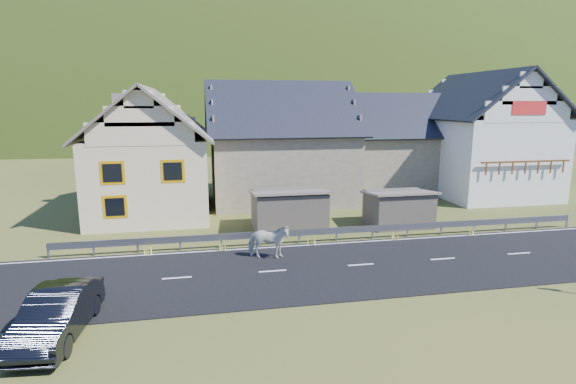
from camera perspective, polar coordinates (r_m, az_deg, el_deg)
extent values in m
plane|color=#32401A|center=(20.57, 9.22, -9.21)|extent=(160.00, 160.00, 0.00)
cube|color=black|center=(20.57, 9.23, -9.16)|extent=(60.00, 7.00, 0.04)
cube|color=silver|center=(20.56, 9.23, -9.10)|extent=(60.00, 6.60, 0.01)
cube|color=#93969B|center=(23.70, 6.20, -4.89)|extent=(28.00, 0.08, 0.34)
cube|color=#93969B|center=(23.87, -28.17, -6.66)|extent=(0.10, 0.06, 0.70)
cube|color=#93969B|center=(23.35, -23.45, -6.62)|extent=(0.10, 0.06, 0.70)
cube|color=#93969B|center=(22.99, -18.55, -6.54)|extent=(0.10, 0.06, 0.70)
cube|color=#93969B|center=(22.81, -13.54, -6.40)|extent=(0.10, 0.06, 0.70)
cube|color=#93969B|center=(22.79, -8.49, -6.21)|extent=(0.10, 0.06, 0.70)
cube|color=#93969B|center=(22.95, -3.47, -5.98)|extent=(0.10, 0.06, 0.70)
cube|color=#93969B|center=(23.29, 1.44, -5.71)|extent=(0.10, 0.06, 0.70)
cube|color=#93969B|center=(23.78, 6.17, -5.41)|extent=(0.10, 0.06, 0.70)
cube|color=#93969B|center=(24.43, 10.67, -5.09)|extent=(0.10, 0.06, 0.70)
cube|color=#93969B|center=(25.23, 14.91, -4.76)|extent=(0.10, 0.06, 0.70)
cube|color=#93969B|center=(26.15, 18.87, -4.42)|extent=(0.10, 0.06, 0.70)
cube|color=#93969B|center=(27.19, 22.54, -4.10)|extent=(0.10, 0.06, 0.70)
cube|color=#93969B|center=(28.33, 25.93, -3.78)|extent=(0.10, 0.06, 0.70)
cube|color=#93969B|center=(29.56, 29.04, -3.48)|extent=(0.10, 0.06, 0.70)
cube|color=#93969B|center=(30.88, 31.89, -3.19)|extent=(0.10, 0.06, 0.70)
cube|color=brown|center=(25.73, 0.10, -2.33)|extent=(4.30, 3.30, 2.40)
cube|color=brown|center=(27.28, 13.84, -2.09)|extent=(3.80, 2.90, 2.20)
cube|color=beige|center=(30.56, -16.87, 2.03)|extent=(7.00, 9.00, 5.00)
cube|color=#D19006|center=(26.25, -21.40, 2.28)|extent=(1.30, 0.12, 1.30)
cube|color=#D19006|center=(25.86, -14.41, 2.58)|extent=(1.30, 0.12, 1.30)
cube|color=#D19006|center=(26.58, -21.11, -1.77)|extent=(1.30, 0.12, 1.30)
cube|color=gray|center=(31.96, -20.64, 9.50)|extent=(0.70, 0.70, 2.40)
cube|color=gray|center=(33.87, -1.03, 3.38)|extent=(10.00, 9.00, 5.00)
cube|color=gray|center=(38.76, 13.19, 3.78)|extent=(9.00, 8.00, 4.60)
cube|color=white|center=(39.00, 23.15, 4.25)|extent=(8.00, 10.00, 6.00)
cube|color=red|center=(34.74, 28.31, 9.37)|extent=(2.60, 0.06, 0.90)
cube|color=brown|center=(34.79, 27.99, 3.43)|extent=(6.80, 0.12, 0.12)
ellipsoid|color=#1D330C|center=(200.24, -7.59, 3.37)|extent=(440.00, 280.00, 260.00)
ellipsoid|color=black|center=(136.80, -32.13, 9.09)|extent=(76.00, 50.00, 28.00)
imported|color=silver|center=(20.90, -2.50, -6.26)|extent=(1.34, 2.10, 1.64)
imported|color=black|center=(16.03, -27.27, -13.62)|extent=(1.96, 4.61, 1.48)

